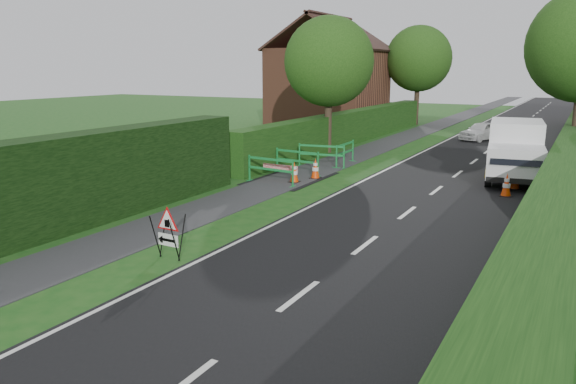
% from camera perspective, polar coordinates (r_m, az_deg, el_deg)
% --- Properties ---
extents(ground, '(120.00, 120.00, 0.00)m').
position_cam_1_polar(ground, '(11.29, -12.82, -9.72)').
color(ground, '#184D16').
rests_on(ground, ground).
extents(road_surface, '(6.00, 90.00, 0.02)m').
position_cam_1_polar(road_surface, '(43.23, 22.32, 6.03)').
color(road_surface, black).
rests_on(road_surface, ground).
extents(footpath, '(2.00, 90.00, 0.02)m').
position_cam_1_polar(footpath, '(44.14, 15.18, 6.65)').
color(footpath, '#2D2D30').
rests_on(footpath, ground).
extents(hedge_west_far, '(1.00, 24.00, 1.80)m').
position_cam_1_polar(hedge_west_far, '(32.39, 6.33, 5.00)').
color(hedge_west_far, '#14380F').
rests_on(hedge_west_far, ground).
extents(hedge_east, '(1.20, 50.00, 1.50)m').
position_cam_1_polar(hedge_east, '(24.17, 26.65, 1.16)').
color(hedge_east, '#14380F').
rests_on(hedge_east, ground).
extents(house_west, '(7.50, 7.40, 7.88)m').
position_cam_1_polar(house_west, '(41.46, 4.15, 10.70)').
color(house_west, brown).
rests_on(house_west, ground).
extents(tree_nw, '(4.40, 4.40, 6.70)m').
position_cam_1_polar(tree_nw, '(28.28, 4.19, 13.06)').
color(tree_nw, '#2D2116').
rests_on(tree_nw, ground).
extents(tree_fw, '(4.80, 4.80, 7.24)m').
position_cam_1_polar(tree_fw, '(43.37, 13.13, 13.05)').
color(tree_fw, '#2D2116').
rests_on(tree_fw, ground).
extents(triangle_sign, '(0.73, 0.73, 1.02)m').
position_cam_1_polar(triangle_sign, '(12.77, -12.23, -3.69)').
color(triangle_sign, black).
rests_on(triangle_sign, ground).
extents(works_van, '(2.49, 5.04, 2.21)m').
position_cam_1_polar(works_van, '(22.94, 22.09, 4.00)').
color(works_van, silver).
rests_on(works_van, ground).
extents(traffic_cone_0, '(0.38, 0.38, 0.79)m').
position_cam_1_polar(traffic_cone_0, '(20.01, 21.32, 0.66)').
color(traffic_cone_0, black).
rests_on(traffic_cone_0, ground).
extents(traffic_cone_1, '(0.38, 0.38, 0.79)m').
position_cam_1_polar(traffic_cone_1, '(21.33, 22.11, 1.29)').
color(traffic_cone_1, black).
rests_on(traffic_cone_1, ground).
extents(traffic_cone_2, '(0.38, 0.38, 0.79)m').
position_cam_1_polar(traffic_cone_2, '(23.77, 22.79, 2.31)').
color(traffic_cone_2, black).
rests_on(traffic_cone_2, ground).
extents(traffic_cone_3, '(0.38, 0.38, 0.79)m').
position_cam_1_polar(traffic_cone_3, '(20.93, 0.64, 2.02)').
color(traffic_cone_3, black).
rests_on(traffic_cone_3, ground).
extents(traffic_cone_4, '(0.38, 0.38, 0.79)m').
position_cam_1_polar(traffic_cone_4, '(21.69, 2.80, 2.38)').
color(traffic_cone_4, black).
rests_on(traffic_cone_4, ground).
extents(ped_barrier_0, '(2.09, 0.60, 1.00)m').
position_cam_1_polar(ped_barrier_0, '(20.63, -1.79, 2.53)').
color(ped_barrier_0, '#178237').
rests_on(ped_barrier_0, ground).
extents(ped_barrier_1, '(2.09, 0.62, 1.00)m').
position_cam_1_polar(ped_barrier_1, '(22.51, 0.93, 3.38)').
color(ped_barrier_1, '#178237').
rests_on(ped_barrier_1, ground).
extents(ped_barrier_2, '(2.09, 0.64, 1.00)m').
position_cam_1_polar(ped_barrier_2, '(24.19, 3.42, 4.00)').
color(ped_barrier_2, '#178237').
rests_on(ped_barrier_2, ground).
extents(ped_barrier_3, '(0.41, 2.07, 1.00)m').
position_cam_1_polar(ped_barrier_3, '(24.87, 5.82, 4.20)').
color(ped_barrier_3, '#178237').
rests_on(ped_barrier_3, ground).
extents(redwhite_plank, '(1.50, 0.04, 0.25)m').
position_cam_1_polar(redwhite_plank, '(21.59, -0.79, 1.29)').
color(redwhite_plank, red).
rests_on(redwhite_plank, ground).
extents(hatchback_car, '(2.44, 3.44, 1.09)m').
position_cam_1_polar(hatchback_car, '(35.12, 19.07, 5.87)').
color(hatchback_car, silver).
rests_on(hatchback_car, ground).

